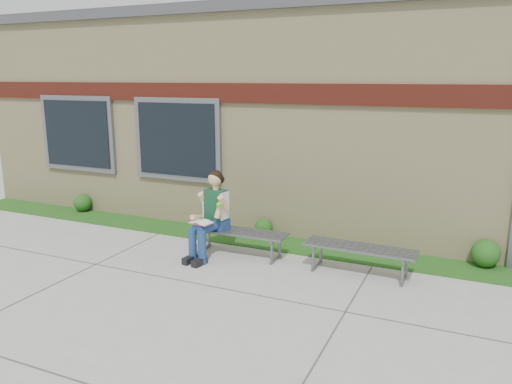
% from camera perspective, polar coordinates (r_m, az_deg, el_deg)
% --- Properties ---
extents(ground, '(80.00, 80.00, 0.00)m').
position_cam_1_polar(ground, '(6.40, 0.07, -13.76)').
color(ground, '#9E9E99').
rests_on(ground, ground).
extents(grass_strip, '(16.00, 0.80, 0.02)m').
position_cam_1_polar(grass_strip, '(8.65, 7.13, -6.49)').
color(grass_strip, '#144C16').
rests_on(grass_strip, ground).
extents(school_building, '(16.20, 6.22, 4.20)m').
position_cam_1_polar(school_building, '(11.47, 12.47, 8.82)').
color(school_building, beige).
rests_on(school_building, ground).
extents(bench_left, '(1.64, 0.49, 0.42)m').
position_cam_1_polar(bench_left, '(8.24, -1.99, -5.07)').
color(bench_left, slate).
rests_on(bench_left, ground).
extents(bench_right, '(1.66, 0.50, 0.43)m').
position_cam_1_polar(bench_right, '(7.62, 11.76, -6.84)').
color(bench_right, slate).
rests_on(bench_right, ground).
extents(girl, '(0.54, 0.93, 1.41)m').
position_cam_1_polar(girl, '(8.12, -5.22, -2.53)').
color(girl, navy).
rests_on(girl, ground).
extents(shrub_west, '(0.38, 0.38, 0.38)m').
position_cam_1_polar(shrub_west, '(11.50, -19.21, -1.16)').
color(shrub_west, '#144C16').
rests_on(shrub_west, grass_strip).
extents(shrub_mid, '(0.33, 0.33, 0.33)m').
position_cam_1_polar(shrub_mid, '(9.18, 0.87, -4.06)').
color(shrub_mid, '#144C16').
rests_on(shrub_mid, grass_strip).
extents(shrub_east, '(0.43, 0.43, 0.43)m').
position_cam_1_polar(shrub_east, '(8.50, 24.76, -6.37)').
color(shrub_east, '#144C16').
rests_on(shrub_east, grass_strip).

